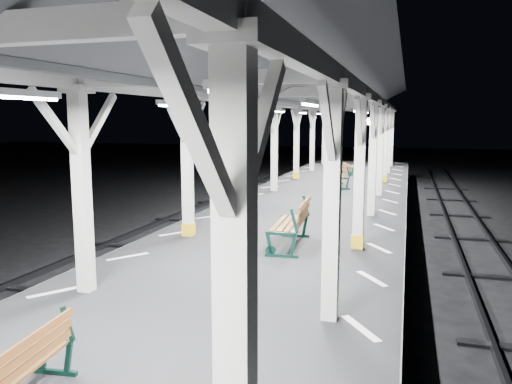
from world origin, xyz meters
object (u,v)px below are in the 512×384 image
at_px(bench_mid, 294,222).
at_px(bench_extra, 358,166).
at_px(bench_far, 341,175).
at_px(bench_near, 17,370).

bearing_deg(bench_mid, bench_extra, 86.32).
relative_size(bench_mid, bench_far, 1.04).
height_order(bench_mid, bench_extra, bench_mid).
bearing_deg(bench_far, bench_mid, -105.10).
xyz_separation_m(bench_mid, bench_far, (-0.27, 10.17, -0.04)).
height_order(bench_far, bench_extra, bench_far).
height_order(bench_near, bench_extra, bench_extra).
xyz_separation_m(bench_near, bench_mid, (1.15, 6.93, 0.12)).
distance_m(bench_near, bench_far, 17.13).
distance_m(bench_far, bench_extra, 4.83).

